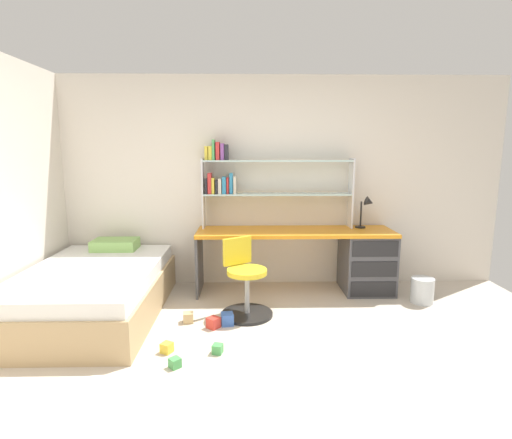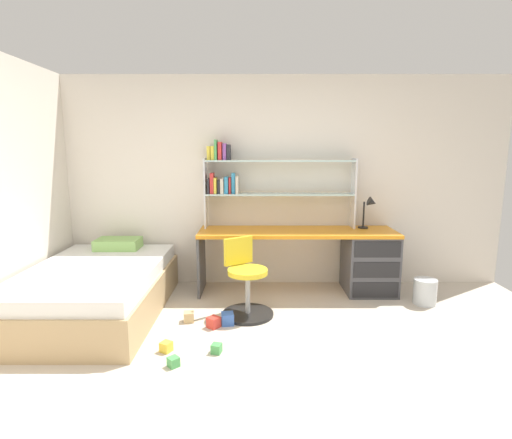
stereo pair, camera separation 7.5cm
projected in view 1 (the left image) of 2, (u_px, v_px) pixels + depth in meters
The scene contains 14 objects.
ground_plane at pixel (275, 383), 2.88m from camera, with size 5.81×5.40×0.02m, color beige.
room_shell at pixel (145, 192), 3.77m from camera, with size 5.81×5.40×2.52m.
desk at pixel (347, 257), 4.68m from camera, with size 2.27×0.60×0.74m.
bookshelf_hutch at pixel (253, 178), 4.67m from camera, with size 1.77×0.22×1.03m.
desk_lamp at pixel (367, 207), 4.68m from camera, with size 0.20×0.17×0.38m.
swivel_chair at pixel (245, 286), 4.01m from camera, with size 0.52×0.52×0.78m.
bed_platform at pixel (94, 291), 3.99m from camera, with size 1.28×1.95×0.62m.
waste_bin at pixel (422, 290), 4.35m from camera, with size 0.24×0.24×0.28m, color silver.
toy_block_natural_0 at pixel (188, 317), 3.87m from camera, with size 0.10×0.10×0.10m, color tan.
toy_block_yellow_1 at pixel (167, 348), 3.29m from camera, with size 0.08×0.08×0.08m, color gold.
toy_block_blue_2 at pixel (227, 319), 3.81m from camera, with size 0.11×0.11×0.11m, color #3860B7.
toy_block_red_3 at pixel (213, 323), 3.74m from camera, with size 0.10×0.10×0.10m, color red.
toy_block_green_4 at pixel (175, 363), 3.06m from camera, with size 0.08×0.08×0.08m, color #479E51.
toy_block_green_5 at pixel (218, 349), 3.27m from camera, with size 0.08×0.08×0.08m, color #479E51.
Camera 1 is at (-0.20, -2.63, 1.66)m, focal length 27.92 mm.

